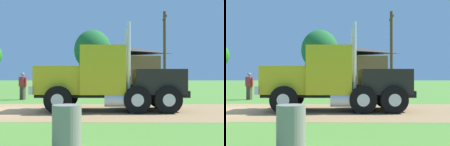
{
  "view_description": "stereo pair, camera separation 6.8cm",
  "coord_description": "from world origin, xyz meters",
  "views": [
    {
      "loc": [
        5.1,
        -12.35,
        1.49
      ],
      "look_at": [
        4.92,
        0.47,
        1.65
      ],
      "focal_mm": 45.79,
      "sensor_mm": 36.0,
      "label": 1
    },
    {
      "loc": [
        5.17,
        -12.35,
        1.49
      ],
      "look_at": [
        4.92,
        0.47,
        1.65
      ],
      "focal_mm": 45.79,
      "sensor_mm": 36.0,
      "label": 2
    }
  ],
  "objects": [
    {
      "name": "tree_right",
      "position": [
        1.63,
        30.11,
        5.43
      ],
      "size": [
        5.51,
        5.51,
        8.47
      ],
      "color": "#513823",
      "rests_on": "ground_plane"
    },
    {
      "name": "utility_pole_far",
      "position": [
        9.48,
        13.37,
        3.93
      ],
      "size": [
        0.26,
        2.2,
        7.38
      ],
      "color": "brown",
      "rests_on": "ground_plane"
    },
    {
      "name": "truck_foreground_white",
      "position": [
        4.8,
        0.2,
        1.33
      ],
      "size": [
        6.66,
        2.66,
        3.75
      ],
      "color": "black",
      "rests_on": "ground_plane"
    },
    {
      "name": "visitor_far_side",
      "position": [
        -0.94,
        6.02,
        0.96
      ],
      "size": [
        0.58,
        0.48,
        1.75
      ],
      "color": "#B22D33",
      "rests_on": "ground_plane"
    },
    {
      "name": "shed_building",
      "position": [
        6.1,
        26.34,
        2.73
      ],
      "size": [
        9.66,
        6.63,
        5.67
      ],
      "color": "brown",
      "rests_on": "ground_plane"
    },
    {
      "name": "steel_barrel",
      "position": [
        4.09,
        -6.51,
        0.46
      ],
      "size": [
        0.6,
        0.6,
        0.91
      ],
      "primitive_type": "cylinder",
      "color": "gray",
      "rests_on": "ground_plane"
    }
  ]
}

